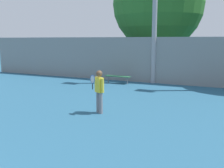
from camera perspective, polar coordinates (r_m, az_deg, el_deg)
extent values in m
cylinder|color=slate|center=(9.71, -3.02, -3.97)|extent=(0.14, 0.14, 0.78)
cylinder|color=slate|center=(9.56, -2.47, -4.18)|extent=(0.14, 0.14, 0.78)
cube|color=yellow|center=(9.50, -2.78, -0.20)|extent=(0.39, 0.34, 0.54)
cylinder|color=yellow|center=(9.69, -3.43, 0.03)|extent=(0.10, 0.10, 0.52)
cylinder|color=yellow|center=(9.32, -2.12, -0.34)|extent=(0.10, 0.10, 0.52)
sphere|color=brown|center=(9.44, -2.80, 2.27)|extent=(0.23, 0.23, 0.23)
cylinder|color=black|center=(9.37, -4.26, -0.51)|extent=(0.03, 0.03, 0.22)
torus|color=#28519E|center=(9.33, -4.28, 1.03)|extent=(0.28, 0.19, 0.31)
cylinder|color=silver|center=(9.33, -4.28, 1.03)|extent=(0.23, 0.14, 0.27)
cube|color=#28663D|center=(16.16, 1.24, 1.70)|extent=(1.61, 0.40, 0.04)
cylinder|color=gray|center=(16.47, -0.82, 1.04)|extent=(0.06, 0.06, 0.42)
cylinder|color=gray|center=(15.94, 3.35, 0.74)|extent=(0.06, 0.06, 0.42)
cylinder|color=#939399|center=(16.40, 9.30, 15.17)|extent=(0.29, 0.29, 8.58)
cube|color=gray|center=(16.38, 9.25, 5.11)|extent=(26.27, 0.06, 2.83)
cylinder|color=brown|center=(20.52, 9.67, 5.63)|extent=(0.36, 0.36, 2.57)
sphere|color=#2D6B28|center=(20.64, 9.99, 16.71)|extent=(6.73, 6.73, 6.73)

